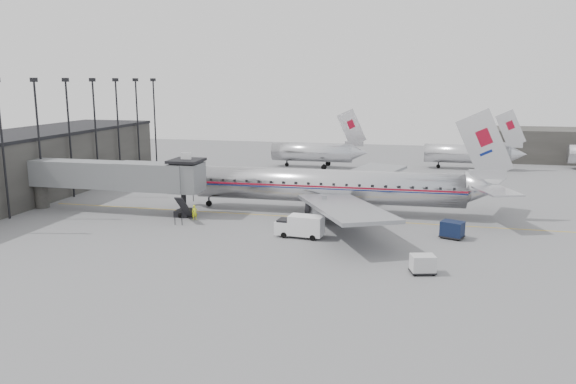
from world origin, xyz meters
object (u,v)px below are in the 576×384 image
at_px(baggage_cart_navy, 452,229).
at_px(baggage_cart_white, 423,264).
at_px(airliner, 333,186).
at_px(ramp_worker, 195,212).
at_px(service_van, 300,226).

xyz_separation_m(baggage_cart_navy, baggage_cart_white, (-2.78, -10.97, -0.09)).
height_order(airliner, ramp_worker, airliner).
distance_m(baggage_cart_navy, ramp_worker, 27.02).
bearing_deg(service_van, baggage_cart_navy, 17.24).
bearing_deg(ramp_worker, service_van, -43.89).
height_order(airliner, service_van, airliner).
distance_m(service_van, ramp_worker, 13.34).
distance_m(airliner, baggage_cart_navy, 15.26).
bearing_deg(baggage_cart_navy, service_van, -147.24).
bearing_deg(baggage_cart_navy, airliner, 168.88).
distance_m(service_van, baggage_cart_white, 14.06).
bearing_deg(airliner, service_van, -99.20).
bearing_deg(service_van, airliner, 87.52).
distance_m(service_van, baggage_cart_navy, 14.64).
relative_size(airliner, baggage_cart_navy, 14.97).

